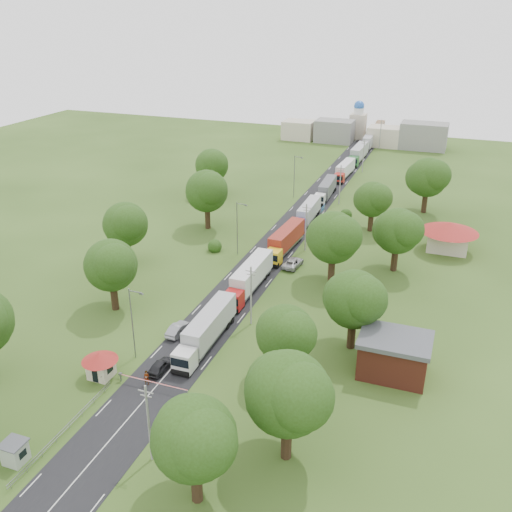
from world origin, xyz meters
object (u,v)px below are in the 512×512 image
at_px(guard_booth, 100,362).
at_px(pedestrian_near, 147,378).
at_px(car_lane_front, 161,366).
at_px(info_sign, 323,211).
at_px(truck_0, 207,329).
at_px(car_lane_mid, 178,329).
at_px(boom_barrier, 143,381).

distance_m(guard_booth, pedestrian_near, 6.15).
distance_m(guard_booth, car_lane_front, 7.27).
xyz_separation_m(info_sign, car_lane_front, (-6.20, -56.49, -2.27)).
xyz_separation_m(truck_0, car_lane_mid, (-4.83, 0.87, -1.50)).
bearing_deg(boom_barrier, car_lane_mid, 97.79).
bearing_deg(car_lane_front, boom_barrier, 86.70).
bearing_deg(car_lane_front, pedestrian_near, 88.93).
height_order(info_sign, car_lane_front, info_sign).
height_order(boom_barrier, info_sign, info_sign).
bearing_deg(truck_0, guard_booth, -129.06).
distance_m(boom_barrier, car_lane_front, 3.53).
relative_size(info_sign, truck_0, 0.27).
xyz_separation_m(truck_0, car_lane_front, (-2.83, -7.62, -1.52)).
bearing_deg(pedestrian_near, car_lane_mid, 84.70).
xyz_separation_m(guard_booth, truck_0, (9.03, 11.13, 0.10)).
height_order(boom_barrier, pedestrian_near, pedestrian_near).
xyz_separation_m(guard_booth, pedestrian_near, (6.01, 0.50, -1.21)).
bearing_deg(info_sign, pedestrian_near, -96.13).
distance_m(boom_barrier, pedestrian_near, 0.53).
bearing_deg(car_lane_front, guard_booth, 32.06).
height_order(car_lane_front, pedestrian_near, pedestrian_near).
bearing_deg(truck_0, car_lane_front, -110.40).
distance_m(info_sign, truck_0, 48.99).
xyz_separation_m(info_sign, truck_0, (-3.37, -48.87, -0.74)).
distance_m(car_lane_mid, pedestrian_near, 11.64).
bearing_deg(info_sign, car_lane_mid, -99.69).
bearing_deg(guard_booth, car_lane_mid, 70.71).
bearing_deg(boom_barrier, truck_0, 74.01).
height_order(info_sign, car_lane_mid, info_sign).
height_order(boom_barrier, truck_0, truck_0).
bearing_deg(car_lane_mid, guard_booth, 72.77).
height_order(boom_barrier, guard_booth, guard_booth).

